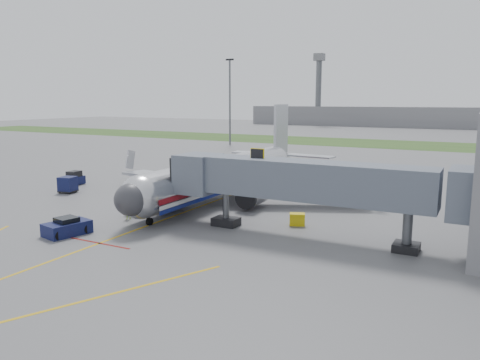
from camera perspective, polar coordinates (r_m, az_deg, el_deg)
The scene contains 16 objects.
ground at distance 40.39m, azimuth -12.75°, elevation -6.02°, with size 400.00×400.00×0.00m, color #565659.
grass_strip at distance 122.48m, azimuth 15.89°, elevation 4.32°, with size 300.00×25.00×0.01m, color #2D4C1E.
apron_markings at distance 35.39m, azimuth -20.66°, elevation -8.68°, with size 21.52×50.00×0.01m.
airliner at distance 52.02m, azimuth -1.87°, elevation 0.72°, with size 32.10×35.67×10.25m.
jet_bridge at distance 37.12m, azimuth 7.48°, elevation -0.17°, with size 25.30×4.00×6.90m.
light_mast_left at distance 113.80m, azimuth -1.25°, elevation 9.74°, with size 2.00×0.44×20.40m.
distant_terminal at distance 202.55m, azimuth 18.04°, elevation 7.36°, with size 120.00×14.00×8.00m, color slate.
control_tower at distance 205.16m, azimuth 9.56°, elevation 11.44°, with size 4.00×4.00×30.00m.
pushback_tug at distance 40.58m, azimuth -20.34°, elevation -5.44°, with size 2.81×3.85×1.45m.
baggage_tug at distance 63.62m, azimuth -19.54°, elevation 0.14°, with size 1.50×2.67×1.82m.
baggage_cart_a at distance 46.20m, azimuth -12.19°, elevation -2.75°, with size 1.86×1.86×1.94m.
baggage_cart_b at distance 58.61m, azimuth -20.26°, elevation -0.53°, with size 2.05×2.05×1.89m.
baggage_cart_c at distance 50.57m, azimuth -9.89°, elevation -1.66°, with size 2.04×2.04×1.83m.
belt_loader at distance 47.51m, azimuth -9.10°, elevation -2.85°, with size 1.99×4.67×2.22m.
ground_power_cart at distance 41.19m, azimuth 6.98°, elevation -4.79°, with size 1.55×1.30×1.05m.
ramp_worker at distance 44.08m, azimuth -13.46°, elevation -3.63°, with size 0.60×0.39×1.64m, color #98CC18.
Camera 1 is at (25.64, -29.27, 10.82)m, focal length 35.00 mm.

